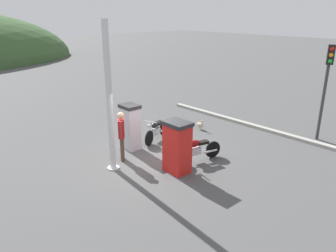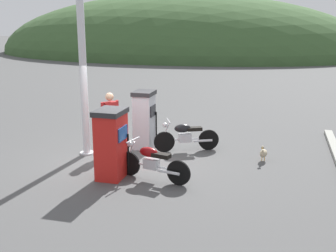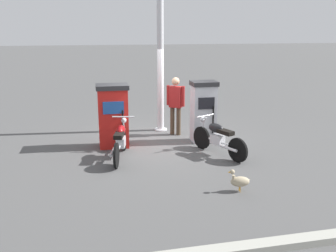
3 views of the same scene
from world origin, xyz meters
name	(u,v)px [view 1 (image 1 of 3)]	position (x,y,z in m)	size (l,w,h in m)	color
ground_plane	(149,160)	(0.00, 0.00, 0.00)	(120.00, 120.00, 0.00)	#4C4C4C
fuel_pump_near	(177,147)	(0.14, -1.25, 0.86)	(0.69, 0.85, 1.69)	red
fuel_pump_far	(131,127)	(0.14, 1.25, 0.86)	(0.61, 0.71, 1.70)	silver
motorcycle_near_pump	(196,149)	(1.11, -1.15, 0.47)	(1.91, 0.72, 0.94)	black
motorcycle_far_pump	(156,129)	(1.38, 1.27, 0.46)	(1.75, 0.91, 0.94)	black
attendant_person	(121,133)	(-0.67, 0.64, 0.99)	(0.40, 0.52, 1.72)	#473828
wandering_duck	(200,125)	(3.60, 0.96, 0.22)	(0.24, 0.46, 0.46)	tan
roadside_traffic_light	(327,77)	(6.21, -2.99, 2.55)	(0.39, 0.31, 3.73)	#38383A
canopy_support_pole	(109,101)	(-1.27, 0.30, 2.26)	(0.40, 0.40, 4.68)	silver
road_edge_kerb	(246,124)	(5.60, 0.00, 0.06)	(0.41, 8.75, 0.12)	#9E9E93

